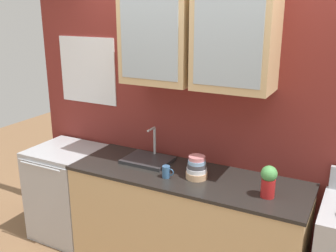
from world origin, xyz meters
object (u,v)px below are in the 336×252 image
sink_faucet (148,159)px  bowl_stack (197,168)px  vase (269,180)px  cup_near_sink (166,172)px  dishwasher (68,192)px

sink_faucet → bowl_stack: sink_faucet is taller
bowl_stack → vase: 0.60m
bowl_stack → cup_near_sink: 0.25m
bowl_stack → cup_near_sink: size_ratio=1.84×
sink_faucet → dishwasher: sink_faucet is taller
sink_faucet → vase: size_ratio=1.71×
sink_faucet → cup_near_sink: sink_faucet is taller
vase → bowl_stack: bearing=174.2°
cup_near_sink → dishwasher: bearing=174.1°
bowl_stack → vase: (0.59, -0.06, 0.04)m
sink_faucet → dishwasher: (-0.89, -0.10, -0.49)m
vase → cup_near_sink: size_ratio=2.37×
vase → cup_near_sink: bearing=-176.7°
vase → cup_near_sink: vase is taller
dishwasher → vase: bearing=-2.2°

